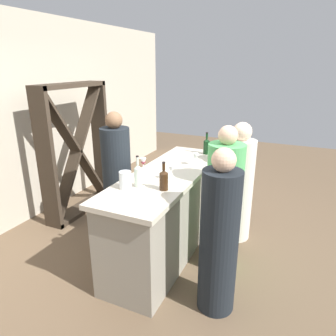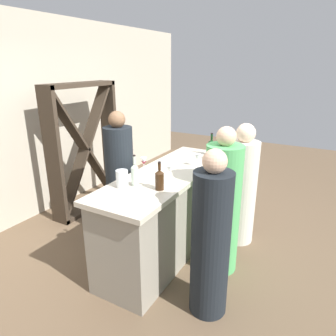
# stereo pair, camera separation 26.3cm
# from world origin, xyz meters

# --- Properties ---
(ground_plane) EXTENTS (12.00, 12.00, 0.00)m
(ground_plane) POSITION_xyz_m (0.00, 0.00, 0.00)
(ground_plane) COLOR brown
(back_wall) EXTENTS (8.00, 0.10, 2.80)m
(back_wall) POSITION_xyz_m (0.00, 2.20, 1.40)
(back_wall) COLOR #B2A893
(back_wall) RESTS_ON ground
(bar_counter) EXTENTS (2.14, 0.70, 1.00)m
(bar_counter) POSITION_xyz_m (0.00, 0.00, 0.50)
(bar_counter) COLOR gray
(bar_counter) RESTS_ON ground
(wine_rack) EXTENTS (1.22, 0.28, 1.89)m
(wine_rack) POSITION_xyz_m (0.42, 1.65, 0.95)
(wine_rack) COLOR #33281E
(wine_rack) RESTS_ON ground
(wine_bottle_leftmost_clear_pale) EXTENTS (0.07, 0.07, 0.31)m
(wine_bottle_leftmost_clear_pale) POSITION_xyz_m (-0.50, 0.10, 1.12)
(wine_bottle_leftmost_clear_pale) COLOR #B7C6B2
(wine_bottle_leftmost_clear_pale) RESTS_ON bar_counter
(wine_bottle_second_left_amber_brown) EXTENTS (0.08, 0.08, 0.28)m
(wine_bottle_second_left_amber_brown) POSITION_xyz_m (-0.47, -0.17, 1.10)
(wine_bottle_second_left_amber_brown) COLOR #331E0F
(wine_bottle_second_left_amber_brown) RESTS_ON bar_counter
(wine_bottle_center_dark_green) EXTENTS (0.08, 0.08, 0.29)m
(wine_bottle_center_dark_green) POSITION_xyz_m (0.87, -0.16, 1.11)
(wine_bottle_center_dark_green) COLOR black
(wine_bottle_center_dark_green) RESTS_ON bar_counter
(wine_glass_near_left) EXTENTS (0.08, 0.08, 0.15)m
(wine_glass_near_left) POSITION_xyz_m (0.36, -0.19, 1.10)
(wine_glass_near_left) COLOR white
(wine_glass_near_left) RESTS_ON bar_counter
(wine_glass_near_center) EXTENTS (0.08, 0.08, 0.16)m
(wine_glass_near_center) POSITION_xyz_m (-0.20, -0.13, 1.11)
(wine_glass_near_center) COLOR white
(wine_glass_near_center) RESTS_ON bar_counter
(wine_glass_near_right) EXTENTS (0.07, 0.07, 0.15)m
(wine_glass_near_right) POSITION_xyz_m (-0.07, 0.27, 1.10)
(wine_glass_near_right) COLOR white
(wine_glass_near_right) RESTS_ON bar_counter
(water_pitcher) EXTENTS (0.12, 0.12, 0.17)m
(water_pitcher) POSITION_xyz_m (-0.59, 0.18, 1.08)
(water_pitcher) COLOR silver
(water_pitcher) RESTS_ON bar_counter
(person_left_guest) EXTENTS (0.35, 0.35, 1.52)m
(person_left_guest) POSITION_xyz_m (-0.64, -0.78, 0.70)
(person_left_guest) COLOR black
(person_left_guest) RESTS_ON ground
(person_center_guest) EXTENTS (0.40, 0.40, 1.50)m
(person_center_guest) POSITION_xyz_m (0.65, -0.66, 0.69)
(person_center_guest) COLOR beige
(person_center_guest) RESTS_ON ground
(person_right_guest) EXTENTS (0.41, 0.41, 1.58)m
(person_right_guest) POSITION_xyz_m (-0.01, -0.65, 0.72)
(person_right_guest) COLOR #4CA559
(person_right_guest) RESTS_ON ground
(person_server_behind) EXTENTS (0.38, 0.38, 1.62)m
(person_server_behind) POSITION_xyz_m (0.01, 0.69, 0.75)
(person_server_behind) COLOR black
(person_server_behind) RESTS_ON ground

